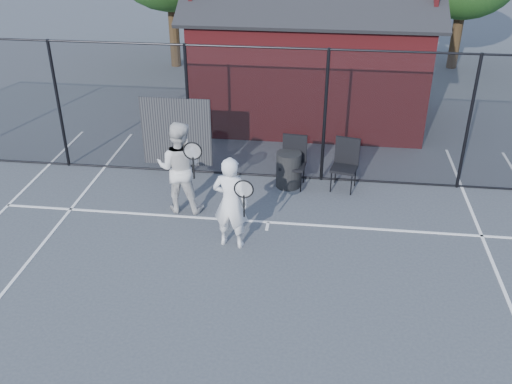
# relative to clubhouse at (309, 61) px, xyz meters

# --- Properties ---
(ground) EXTENTS (80.00, 80.00, 0.00)m
(ground) POSITION_rel_clubhouse_xyz_m (-0.50, -9.00, -1.61)
(ground) COLOR #404449
(ground) RESTS_ON ground
(fence) EXTENTS (22.04, 3.00, 3.00)m
(fence) POSITION_rel_clubhouse_xyz_m (-0.80, -4.00, -0.16)
(fence) COLOR black
(fence) RESTS_ON ground
(clubhouse) EXTENTS (6.50, 4.36, 4.19)m
(clubhouse) POSITION_rel_clubhouse_xyz_m (0.00, 0.00, 0.00)
(clubhouse) COLOR maroon
(clubhouse) RESTS_ON ground
(player_front) EXTENTS (0.82, 0.63, 1.78)m
(player_front) POSITION_rel_clubhouse_xyz_m (-1.10, -6.86, -0.71)
(player_front) COLOR white
(player_front) RESTS_ON ground
(player_back) EXTENTS (1.04, 0.77, 1.91)m
(player_back) POSITION_rel_clubhouse_xyz_m (-2.32, -5.67, -0.65)
(player_back) COLOR white
(player_back) RESTS_ON ground
(chair_left) EXTENTS (0.58, 0.60, 1.12)m
(chair_left) POSITION_rel_clubhouse_xyz_m (-0.14, -4.40, -1.05)
(chair_left) COLOR black
(chair_left) RESTS_ON ground
(chair_right) EXTENTS (0.64, 0.66, 1.11)m
(chair_right) POSITION_rel_clubhouse_xyz_m (0.98, -4.40, -1.05)
(chair_right) COLOR black
(chair_right) RESTS_ON ground
(waste_bin) EXTENTS (0.57, 0.57, 0.80)m
(waste_bin) POSITION_rel_clubhouse_xyz_m (-0.22, -4.40, -1.21)
(waste_bin) COLOR #252525
(waste_bin) RESTS_ON ground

